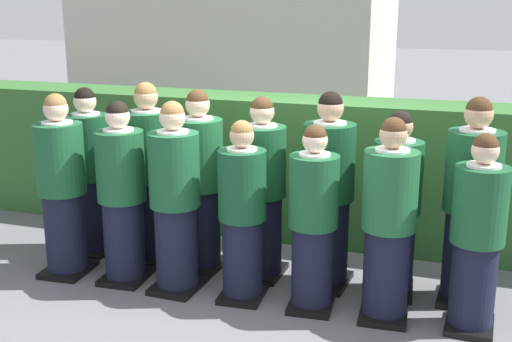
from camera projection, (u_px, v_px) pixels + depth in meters
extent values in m
plane|color=slate|center=(247.00, 297.00, 5.55)|extent=(60.00, 60.00, 0.00)
cylinder|color=black|center=(66.00, 233.00, 5.96)|extent=(0.37, 0.37, 0.77)
cube|color=black|center=(68.00, 269.00, 6.05)|extent=(0.41, 0.50, 0.05)
cylinder|color=#19512D|center=(60.00, 159.00, 5.78)|extent=(0.43, 0.43, 0.63)
cylinder|color=white|center=(57.00, 123.00, 5.70)|extent=(0.27, 0.27, 0.03)
cube|color=#236038|center=(71.00, 140.00, 5.94)|extent=(0.04, 0.01, 0.28)
sphere|color=beige|center=(56.00, 109.00, 5.66)|extent=(0.22, 0.22, 0.22)
sphere|color=olive|center=(55.00, 105.00, 5.66)|extent=(0.20, 0.20, 0.20)
cylinder|color=black|center=(124.00, 240.00, 5.81)|extent=(0.36, 0.36, 0.75)
cube|color=black|center=(126.00, 276.00, 5.90)|extent=(0.40, 0.49, 0.05)
cylinder|color=#19512D|center=(120.00, 166.00, 5.63)|extent=(0.42, 0.42, 0.62)
cylinder|color=white|center=(118.00, 130.00, 5.55)|extent=(0.26, 0.26, 0.03)
cube|color=navy|center=(130.00, 147.00, 5.79)|extent=(0.04, 0.01, 0.27)
sphere|color=beige|center=(117.00, 116.00, 5.52)|extent=(0.21, 0.21, 0.21)
sphere|color=black|center=(117.00, 112.00, 5.51)|extent=(0.19, 0.19, 0.19)
cylinder|color=black|center=(177.00, 248.00, 5.61)|extent=(0.36, 0.36, 0.76)
cube|color=black|center=(178.00, 286.00, 5.71)|extent=(0.40, 0.49, 0.05)
cylinder|color=#19512D|center=(174.00, 170.00, 5.44)|extent=(0.43, 0.43, 0.63)
cylinder|color=white|center=(173.00, 132.00, 5.35)|extent=(0.27, 0.27, 0.03)
cube|color=navy|center=(185.00, 150.00, 5.59)|extent=(0.04, 0.01, 0.28)
sphere|color=beige|center=(172.00, 117.00, 5.32)|extent=(0.22, 0.22, 0.22)
sphere|color=olive|center=(172.00, 113.00, 5.31)|extent=(0.20, 0.20, 0.20)
cube|color=white|center=(189.00, 173.00, 5.71)|extent=(0.15, 0.01, 0.20)
cylinder|color=black|center=(243.00, 258.00, 5.46)|extent=(0.34, 0.34, 0.70)
cube|color=black|center=(243.00, 294.00, 5.54)|extent=(0.38, 0.46, 0.05)
cylinder|color=#144728|center=(242.00, 185.00, 5.30)|extent=(0.40, 0.40, 0.58)
cylinder|color=white|center=(242.00, 150.00, 5.22)|extent=(0.25, 0.25, 0.03)
cube|color=#236038|center=(248.00, 166.00, 5.44)|extent=(0.04, 0.01, 0.26)
sphere|color=tan|center=(242.00, 136.00, 5.19)|extent=(0.20, 0.20, 0.20)
sphere|color=olive|center=(242.00, 131.00, 5.18)|extent=(0.18, 0.18, 0.18)
cylinder|color=black|center=(312.00, 267.00, 5.29)|extent=(0.34, 0.34, 0.70)
cube|color=black|center=(311.00, 303.00, 5.37)|extent=(0.39, 0.46, 0.05)
cylinder|color=#19512D|center=(314.00, 191.00, 5.12)|extent=(0.40, 0.40, 0.58)
cylinder|color=white|center=(315.00, 155.00, 5.05)|extent=(0.25, 0.25, 0.03)
cube|color=gold|center=(318.00, 171.00, 5.27)|extent=(0.04, 0.01, 0.26)
sphere|color=beige|center=(315.00, 140.00, 5.02)|extent=(0.20, 0.20, 0.20)
sphere|color=#472D19|center=(315.00, 136.00, 5.01)|extent=(0.18, 0.18, 0.18)
cylinder|color=black|center=(386.00, 273.00, 5.11)|extent=(0.36, 0.36, 0.74)
cube|color=black|center=(384.00, 313.00, 5.20)|extent=(0.40, 0.48, 0.05)
cylinder|color=#1E5B33|center=(390.00, 190.00, 4.94)|extent=(0.42, 0.42, 0.61)
cylinder|color=white|center=(393.00, 151.00, 4.86)|extent=(0.26, 0.26, 0.03)
cube|color=#236038|center=(393.00, 168.00, 5.10)|extent=(0.04, 0.01, 0.27)
sphere|color=tan|center=(393.00, 135.00, 4.83)|extent=(0.21, 0.21, 0.21)
sphere|color=#472D19|center=(394.00, 130.00, 4.82)|extent=(0.19, 0.19, 0.19)
cylinder|color=black|center=(473.00, 286.00, 4.93)|extent=(0.34, 0.34, 0.70)
cube|color=black|center=(469.00, 325.00, 5.02)|extent=(0.37, 0.45, 0.05)
cylinder|color=#19512D|center=(480.00, 205.00, 4.77)|extent=(0.40, 0.40, 0.58)
cylinder|color=white|center=(484.00, 166.00, 4.69)|extent=(0.25, 0.25, 0.03)
cube|color=#236038|center=(483.00, 183.00, 4.91)|extent=(0.04, 0.01, 0.26)
sphere|color=beige|center=(485.00, 151.00, 4.66)|extent=(0.20, 0.20, 0.20)
sphere|color=#472D19|center=(486.00, 146.00, 4.66)|extent=(0.18, 0.18, 0.18)
cylinder|color=black|center=(93.00, 215.00, 6.46)|extent=(0.36, 0.36, 0.76)
cube|color=black|center=(95.00, 248.00, 6.55)|extent=(0.41, 0.50, 0.05)
cylinder|color=#144728|center=(88.00, 147.00, 6.29)|extent=(0.43, 0.43, 0.63)
cylinder|color=white|center=(86.00, 114.00, 6.20)|extent=(0.27, 0.27, 0.03)
cube|color=navy|center=(100.00, 130.00, 6.44)|extent=(0.04, 0.01, 0.28)
sphere|color=beige|center=(85.00, 102.00, 6.17)|extent=(0.21, 0.21, 0.21)
sphere|color=black|center=(85.00, 98.00, 6.16)|extent=(0.20, 0.20, 0.20)
cylinder|color=black|center=(151.00, 220.00, 6.26)|extent=(0.38, 0.38, 0.80)
cube|color=black|center=(153.00, 256.00, 6.36)|extent=(0.42, 0.51, 0.05)
cylinder|color=#19512D|center=(148.00, 147.00, 6.08)|extent=(0.45, 0.45, 0.66)
cylinder|color=white|center=(146.00, 111.00, 5.99)|extent=(0.28, 0.28, 0.03)
cube|color=#236038|center=(157.00, 129.00, 6.24)|extent=(0.04, 0.01, 0.29)
sphere|color=tan|center=(146.00, 97.00, 5.96)|extent=(0.22, 0.22, 0.22)
sphere|color=olive|center=(146.00, 93.00, 5.95)|extent=(0.21, 0.21, 0.21)
cube|color=white|center=(161.00, 150.00, 6.37)|extent=(0.15, 0.01, 0.20)
cylinder|color=black|center=(200.00, 228.00, 6.06)|extent=(0.37, 0.37, 0.78)
cube|color=black|center=(201.00, 265.00, 6.15)|extent=(0.41, 0.50, 0.05)
cylinder|color=#1E5B33|center=(199.00, 154.00, 5.88)|extent=(0.44, 0.44, 0.64)
cylinder|color=white|center=(198.00, 119.00, 5.79)|extent=(0.27, 0.27, 0.03)
cube|color=navy|center=(208.00, 136.00, 6.03)|extent=(0.04, 0.01, 0.28)
sphere|color=beige|center=(198.00, 105.00, 5.76)|extent=(0.22, 0.22, 0.22)
sphere|color=#472D19|center=(197.00, 101.00, 5.75)|extent=(0.20, 0.20, 0.20)
cube|color=white|center=(212.00, 158.00, 6.16)|extent=(0.15, 0.01, 0.20)
cylinder|color=black|center=(262.00, 235.00, 5.91)|extent=(0.36, 0.36, 0.76)
cube|color=black|center=(262.00, 271.00, 6.00)|extent=(0.39, 0.48, 0.05)
cylinder|color=#19512D|center=(262.00, 161.00, 5.73)|extent=(0.43, 0.43, 0.63)
cylinder|color=white|center=(262.00, 126.00, 5.65)|extent=(0.27, 0.27, 0.03)
cube|color=#236038|center=(269.00, 143.00, 5.89)|extent=(0.04, 0.01, 0.28)
sphere|color=beige|center=(262.00, 112.00, 5.62)|extent=(0.21, 0.21, 0.21)
sphere|color=#472D19|center=(262.00, 108.00, 5.61)|extent=(0.20, 0.20, 0.20)
cylinder|color=black|center=(326.00, 242.00, 5.71)|extent=(0.38, 0.38, 0.79)
cube|color=black|center=(325.00, 281.00, 5.81)|extent=(0.43, 0.52, 0.05)
cylinder|color=#144728|center=(329.00, 162.00, 5.53)|extent=(0.45, 0.45, 0.65)
cylinder|color=white|center=(330.00, 123.00, 5.44)|extent=(0.28, 0.28, 0.03)
cube|color=#236038|center=(336.00, 142.00, 5.68)|extent=(0.04, 0.01, 0.29)
sphere|color=tan|center=(330.00, 108.00, 5.41)|extent=(0.22, 0.22, 0.22)
sphere|color=black|center=(330.00, 104.00, 5.40)|extent=(0.21, 0.21, 0.21)
cube|color=white|center=(337.00, 165.00, 5.81)|extent=(0.15, 0.02, 0.20)
cylinder|color=black|center=(393.00, 252.00, 5.55)|extent=(0.35, 0.35, 0.73)
cube|color=black|center=(391.00, 289.00, 5.64)|extent=(0.40, 0.48, 0.05)
cylinder|color=#19512D|center=(397.00, 177.00, 5.38)|extent=(0.41, 0.41, 0.60)
cylinder|color=white|center=(400.00, 141.00, 5.30)|extent=(0.26, 0.26, 0.03)
cube|color=#236038|center=(399.00, 157.00, 5.54)|extent=(0.04, 0.01, 0.27)
sphere|color=tan|center=(400.00, 127.00, 5.27)|extent=(0.21, 0.21, 0.21)
sphere|color=black|center=(401.00, 122.00, 5.26)|extent=(0.19, 0.19, 0.19)
cylinder|color=black|center=(466.00, 256.00, 5.39)|extent=(0.38, 0.38, 0.79)
cube|color=black|center=(463.00, 297.00, 5.48)|extent=(0.42, 0.51, 0.05)
cylinder|color=#19512D|center=(474.00, 171.00, 5.20)|extent=(0.45, 0.45, 0.66)
cylinder|color=white|center=(477.00, 131.00, 5.12)|extent=(0.28, 0.28, 0.03)
cube|color=#236038|center=(477.00, 150.00, 5.36)|extent=(0.04, 0.01, 0.29)
sphere|color=tan|center=(479.00, 115.00, 5.08)|extent=(0.22, 0.22, 0.22)
sphere|color=#472D19|center=(479.00, 110.00, 5.07)|extent=(0.21, 0.21, 0.21)
cube|color=#33662D|center=(298.00, 168.00, 6.86)|extent=(10.59, 0.70, 1.47)
cylinder|color=brown|center=(142.00, 81.00, 12.43)|extent=(0.24, 0.24, 1.90)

